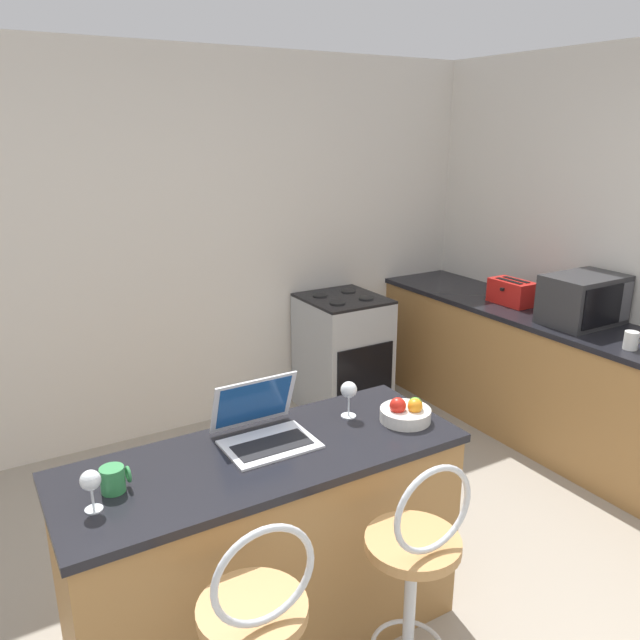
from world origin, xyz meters
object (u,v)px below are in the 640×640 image
Objects in this scene: mug_green at (114,479)px; microwave at (584,299)px; wine_glass_tall at (91,482)px; fruit_bowl at (406,412)px; toaster at (512,292)px; mug_white at (631,340)px; wine_glass_short at (349,391)px; laptop at (263,425)px; stove_range at (343,354)px; bar_stool_far at (413,594)px.

microwave is at bearing 8.11° from mug_green.
fruit_bowl is (1.29, -0.01, -0.07)m from wine_glass_tall.
wine_glass_tall is at bearing -160.95° from toaster.
fruit_bowl is (1.20, -0.09, -0.01)m from mug_green.
wine_glass_tall is (-3.12, -0.51, -0.05)m from microwave.
mug_green is 0.70× the size of wine_glass_tall.
mug_white is (2.95, 0.05, -0.05)m from wine_glass_tall.
mug_white is (-0.18, -0.46, -0.10)m from microwave.
wine_glass_tall is at bearing -172.28° from wine_glass_short.
laptop is 3.51× the size of mug_green.
fruit_bowl is 0.26m from wine_glass_short.
bar_stool_far is at bearing -117.29° from stove_range.
toaster reaches higher than stove_range.
toaster reaches higher than mug_white.
wine_glass_tall is (-0.96, 0.50, 0.49)m from bar_stool_far.
fruit_bowl is (-1.66, -0.06, -0.01)m from mug_white.
laptop is at bearing -159.15° from toaster.
bar_stool_far is 10.15× the size of mug_white.
bar_stool_far is 1.19m from wine_glass_tall.
laptop is at bearing 12.50° from wine_glass_tall.
mug_green is 1.02m from wine_glass_short.
microwave is at bearing -53.58° from stove_range.
mug_white is at bearing -3.14° from wine_glass_short.
mug_white is at bearing -2.68° from laptop.
wine_glass_tall is at bearing -167.50° from laptop.
bar_stool_far is at bearing -33.72° from mug_green.
toaster is (-0.04, 0.55, -0.07)m from microwave.
fruit_bowl is at bearing -40.90° from wine_glass_short.
wine_glass_short reaches higher than mug_white.
mug_green is at bearing -139.89° from stove_range.
mug_white is 0.48× the size of fruit_bowl.
stove_range is 2.01m from mug_white.
fruit_bowl is at bearing -15.54° from laptop.
toaster reaches higher than wine_glass_short.
laptop reaches higher than bar_stool_far.
mug_green is (-0.87, 0.58, 0.43)m from bar_stool_far.
laptop is 0.62m from fruit_bowl.
stove_range is at bearing 57.77° from wine_glass_short.
laptop is at bearing 179.43° from wine_glass_short.
fruit_bowl is 1.34× the size of wine_glass_short.
toaster is 3.16m from mug_green.
wine_glass_tall is (-0.09, -0.08, 0.06)m from mug_green.
toaster is 0.35× the size of stove_range.
wine_glass_tall is at bearing -170.70° from microwave.
mug_green is at bearing -176.04° from wine_glass_short.
laptop is at bearing 164.46° from fruit_bowl.
fruit_bowl is at bearing 55.93° from bar_stool_far.
wine_glass_short is at bearing 77.51° from bar_stool_far.
wine_glass_tall is (-2.16, -1.82, 0.55)m from stove_range.
bar_stool_far is 2.11m from mug_white.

